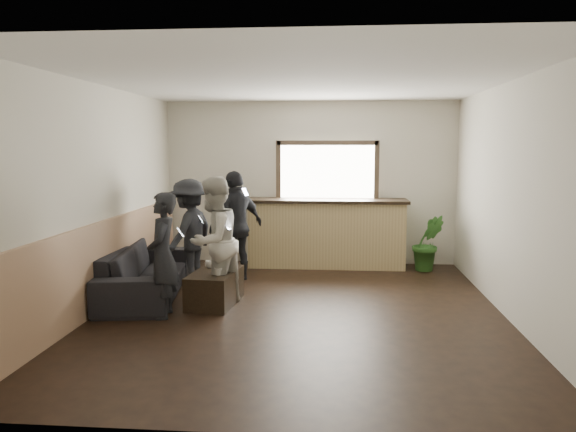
# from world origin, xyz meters

# --- Properties ---
(ground) EXTENTS (5.00, 6.00, 0.01)m
(ground) POSITION_xyz_m (0.00, 0.00, 0.00)
(ground) COLOR black
(room_shell) EXTENTS (5.01, 6.01, 2.80)m
(room_shell) POSITION_xyz_m (-0.74, 0.00, 1.47)
(room_shell) COLOR silver
(room_shell) RESTS_ON ground
(bar_counter) EXTENTS (2.70, 0.68, 2.13)m
(bar_counter) POSITION_xyz_m (0.30, 2.70, 0.64)
(bar_counter) COLOR #A08756
(bar_counter) RESTS_ON ground
(sofa) EXTENTS (1.22, 2.40, 0.67)m
(sofa) POSITION_xyz_m (-2.13, 0.58, 0.34)
(sofa) COLOR black
(sofa) RESTS_ON ground
(coffee_table) EXTENTS (0.61, 1.00, 0.43)m
(coffee_table) POSITION_xyz_m (-1.09, 0.26, 0.21)
(coffee_table) COLOR black
(coffee_table) RESTS_ON ground
(cup_a) EXTENTS (0.13, 0.13, 0.10)m
(cup_a) POSITION_xyz_m (-1.22, 0.48, 0.47)
(cup_a) COLOR silver
(cup_a) RESTS_ON coffee_table
(cup_b) EXTENTS (0.14, 0.14, 0.09)m
(cup_b) POSITION_xyz_m (-1.01, 0.06, 0.47)
(cup_b) COLOR silver
(cup_b) RESTS_ON coffee_table
(potted_plant) EXTENTS (0.56, 0.47, 0.93)m
(potted_plant) POSITION_xyz_m (1.96, 2.47, 0.46)
(potted_plant) COLOR #2D6623
(potted_plant) RESTS_ON ground
(person_a) EXTENTS (0.49, 0.60, 1.50)m
(person_a) POSITION_xyz_m (-1.59, -0.33, 0.75)
(person_a) COLOR black
(person_a) RESTS_ON ground
(person_b) EXTENTS (0.91, 0.99, 1.65)m
(person_b) POSITION_xyz_m (-1.09, 0.22, 0.83)
(person_b) COLOR beige
(person_b) RESTS_ON ground
(person_c) EXTENTS (0.86, 1.14, 1.56)m
(person_c) POSITION_xyz_m (-1.68, 1.24, 0.78)
(person_c) COLOR black
(person_c) RESTS_ON ground
(person_d) EXTENTS (0.94, 1.01, 1.67)m
(person_d) POSITION_xyz_m (-1.05, 1.58, 0.83)
(person_d) COLOR black
(person_d) RESTS_ON ground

